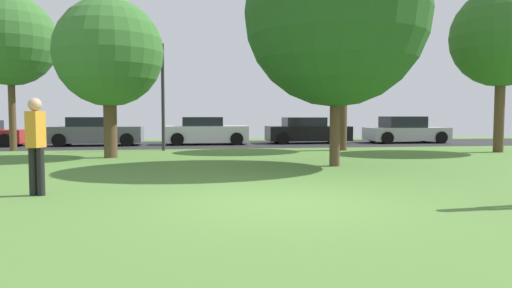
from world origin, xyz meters
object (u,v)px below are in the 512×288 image
maple_tree_far (502,37)px  birch_tree_lone (336,15)px  person_bystander (36,141)px  parked_car_grey (96,132)px  street_lamp_post (163,97)px  parked_car_black (307,131)px  parked_car_silver (405,131)px  maple_tree_near (10,40)px  oak_tree_right (342,37)px  parked_car_white (206,132)px  oak_tree_center (109,53)px

maple_tree_far → birch_tree_lone: 9.10m
person_bystander → parked_car_grey: (-1.68, 14.56, -0.37)m
person_bystander → street_lamp_post: street_lamp_post is taller
parked_car_black → parked_car_silver: parked_car_silver is taller
person_bystander → maple_tree_near: bearing=37.6°
birch_tree_lone → parked_car_black: 11.65m
birch_tree_lone → street_lamp_post: size_ratio=1.58×
birch_tree_lone → street_lamp_post: birch_tree_lone is taller
maple_tree_near → parked_car_black: 14.51m
parked_car_grey → parked_car_silver: (16.18, -0.08, -0.01)m
maple_tree_far → oak_tree_right: 6.28m
maple_tree_far → parked_car_white: size_ratio=1.59×
oak_tree_right → parked_car_silver: (5.19, 4.61, -4.14)m
parked_car_black → street_lamp_post: (-7.33, -4.00, 1.61)m
person_bystander → parked_car_black: bearing=-15.0°
maple_tree_far → oak_tree_right: oak_tree_right is taller
oak_tree_center → parked_car_white: size_ratio=1.34×
parked_car_white → parked_car_silver: parked_car_silver is taller
person_bystander → parked_car_silver: size_ratio=0.42×
person_bystander → parked_car_white: person_bystander is taller
maple_tree_near → oak_tree_center: bearing=-39.7°
parked_car_white → parked_car_silver: size_ratio=0.97×
maple_tree_far → parked_car_white: 13.94m
birch_tree_lone → parked_car_grey: 14.22m
oak_tree_right → parked_car_grey: 12.64m
oak_tree_right → parked_car_white: size_ratio=1.61×
person_bystander → parked_car_grey: size_ratio=0.41×
parked_car_silver → maple_tree_near: bearing=-171.3°
parked_car_silver → maple_tree_far: bearing=-83.1°
maple_tree_far → parked_car_black: bearing=131.9°
parked_car_grey → parked_car_black: 10.80m
maple_tree_far → parked_car_black: size_ratio=1.51×
person_bystander → oak_tree_center: bearing=15.8°
birch_tree_lone → parked_car_grey: bearing=129.8°
maple_tree_far → birch_tree_lone: (-8.20, -3.94, -0.19)m
oak_tree_right → parked_car_grey: oak_tree_right is taller
parked_car_grey → street_lamp_post: 5.32m
maple_tree_far → oak_tree_right: bearing=162.2°
oak_tree_center → oak_tree_right: 9.51m
maple_tree_near → birch_tree_lone: 13.81m
maple_tree_near → parked_car_black: maple_tree_near is taller
maple_tree_near → oak_tree_center: (4.56, -3.80, -0.93)m
oak_tree_right → street_lamp_post: oak_tree_right is taller
street_lamp_post → oak_tree_center: bearing=-118.7°
maple_tree_near → birch_tree_lone: (11.56, -7.56, -0.18)m
street_lamp_post → parked_car_grey: bearing=133.0°
maple_tree_near → parked_car_white: bearing=20.7°
maple_tree_near → parked_car_silver: (18.96, 2.91, -3.95)m
parked_car_black → parked_car_silver: (5.39, -0.37, 0.01)m
person_bystander → parked_car_grey: bearing=23.1°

